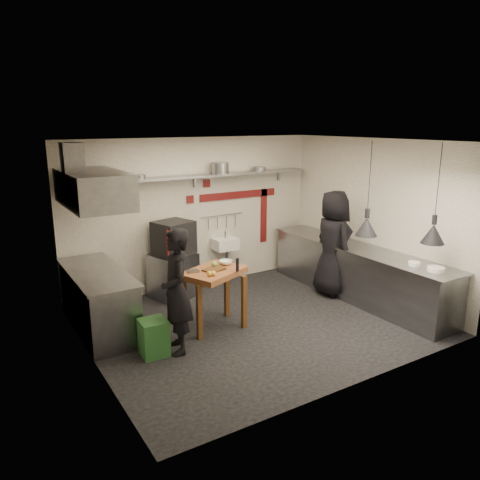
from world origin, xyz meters
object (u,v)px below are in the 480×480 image
green_bin (154,337)px  combi_oven (174,237)px  chef_left (176,292)px  oven_stand (173,275)px  prep_table (214,299)px  chef_right (333,243)px

green_bin → combi_oven: bearing=58.5°
chef_left → oven_stand: bearing=170.8°
oven_stand → green_bin: 2.18m
green_bin → chef_left: bearing=-10.8°
combi_oven → green_bin: (-1.15, -1.88, -0.84)m
chef_left → prep_table: bearing=130.6°
prep_table → green_bin: bearing=174.1°
prep_table → chef_right: size_ratio=0.48×
prep_table → chef_left: chef_left is taller
combi_oven → prep_table: bearing=-107.5°
oven_stand → prep_table: size_ratio=0.87×
green_bin → chef_right: chef_right is taller
green_bin → chef_left: chef_left is taller
prep_table → chef_right: (2.51, 0.13, 0.49)m
combi_oven → prep_table: 1.66m
combi_oven → oven_stand: bearing=-177.2°
green_bin → chef_right: size_ratio=0.26×
combi_oven → prep_table: combi_oven is taller
green_bin → chef_left: (0.33, -0.06, 0.61)m
oven_stand → prep_table: (0.00, -1.52, 0.06)m
combi_oven → chef_right: (2.47, -1.40, -0.14)m
green_bin → prep_table: prep_table is taller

